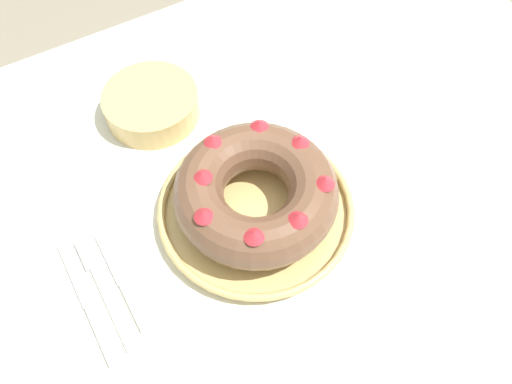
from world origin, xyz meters
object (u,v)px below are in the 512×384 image
serving_knife (92,309)px  cake_knife (126,285)px  bundt_cake (256,192)px  fork (101,283)px  serving_dish (256,209)px  side_bowl (152,104)px

serving_knife → cake_knife: bearing=4.8°
bundt_cake → fork: (-0.25, 0.01, -0.06)m
bundt_cake → serving_knife: 0.28m
fork → cake_knife: cake_knife is taller
bundt_cake → cake_knife: (-0.22, -0.01, -0.06)m
bundt_cake → serving_knife: bearing=-176.6°
serving_dish → bundt_cake: (0.00, -0.00, 0.05)m
serving_knife → cake_knife: size_ratio=1.18×
bundt_cake → fork: size_ratio=1.26×
serving_dish → bundt_cake: bundt_cake is taller
bundt_cake → cake_knife: bearing=-177.8°
serving_dish → serving_knife: bearing=-176.6°
serving_dish → serving_knife: size_ratio=1.47×
serving_knife → fork: bearing=45.0°
bundt_cake → serving_knife: (-0.28, -0.02, -0.06)m
bundt_cake → cake_knife: size_ratio=1.39×
fork → serving_dish: bearing=-4.8°
fork → side_bowl: 0.32m
serving_knife → cake_knife: same height
serving_knife → side_bowl: side_bowl is taller
serving_dish → cake_knife: bearing=-177.8°
side_bowl → serving_knife: bearing=-128.2°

